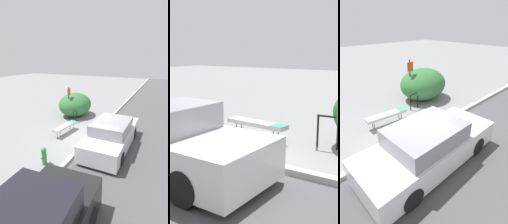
% 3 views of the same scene
% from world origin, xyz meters
% --- Properties ---
extents(ground_plane, '(60.00, 60.00, 0.00)m').
position_xyz_m(ground_plane, '(0.00, 0.00, 0.00)').
color(ground_plane, gray).
extents(curb, '(60.00, 0.20, 0.13)m').
position_xyz_m(curb, '(0.00, 0.00, 0.07)').
color(curb, '#A8A8A3').
rests_on(curb, ground_plane).
extents(bench, '(1.84, 0.56, 0.51)m').
position_xyz_m(bench, '(-0.38, 1.60, 0.45)').
color(bench, gray).
rests_on(bench, ground_plane).
extents(bike_rack, '(0.55, 0.08, 0.83)m').
position_xyz_m(bike_rack, '(1.46, 1.95, 0.50)').
color(bike_rack, black).
rests_on(bike_rack, ground_plane).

